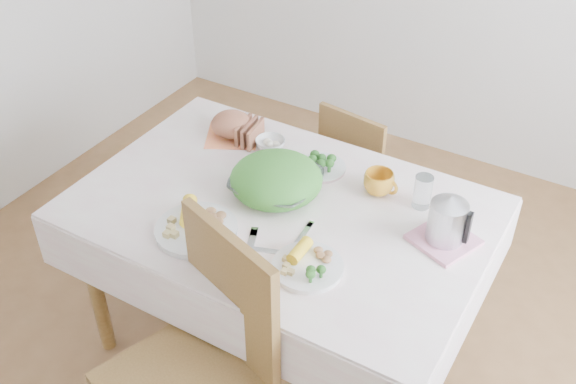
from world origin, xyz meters
The scene contains 18 objects.
floor centered at (0.00, 0.00, 0.00)m, with size 3.60×3.60×0.00m, color brown.
dining_table centered at (0.00, 0.00, 0.38)m, with size 1.40×0.90×0.75m, color brown.
tablecloth centered at (0.00, 0.00, 0.76)m, with size 1.50×1.00×0.01m, color white.
chair_far centered at (-0.01, 0.83, 0.46)m, with size 0.36×0.36×0.80m, color brown.
salad_bowl centered at (-0.05, 0.06, 0.80)m, with size 0.33×0.33×0.08m, color white.
dinner_plate_left centered at (-0.17, -0.28, 0.77)m, with size 0.29×0.29×0.02m, color white.
dinner_plate_right centered at (0.25, -0.24, 0.77)m, with size 0.24×0.24×0.02m, color white.
broccoli_plate centered at (0.02, 0.28, 0.77)m, with size 0.20×0.20×0.02m, color beige.
napkin centered at (-0.42, 0.30, 0.76)m, with size 0.21×0.21×0.00m, color #F58450.
bread_loaf centered at (-0.42, 0.30, 0.82)m, with size 0.18×0.17×0.11m, color brown.
fruit_bowl centered at (-0.24, 0.31, 0.78)m, with size 0.12×0.12×0.04m, color white.
yellow_mug centered at (0.27, 0.25, 0.81)m, with size 0.12×0.12×0.09m, color orange.
glass_tumbler centered at (0.44, 0.26, 0.83)m, with size 0.07×0.07×0.13m, color white.
pink_tray centered at (0.58, 0.12, 0.77)m, with size 0.19×0.19×0.02m, color pink.
electric_kettle centered at (0.58, 0.12, 0.88)m, with size 0.13×0.13×0.18m, color #B2B5BA.
fork_left centered at (0.04, -0.26, 0.76)m, with size 0.03×0.22×0.00m, color silver.
fork_right centered at (0.15, -0.11, 0.76)m, with size 0.02×0.17×0.00m, color silver.
knife centered at (0.05, -0.25, 0.76)m, with size 0.02×0.19×0.00m, color silver.
Camera 1 is at (1.01, -1.65, 2.30)m, focal length 42.00 mm.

